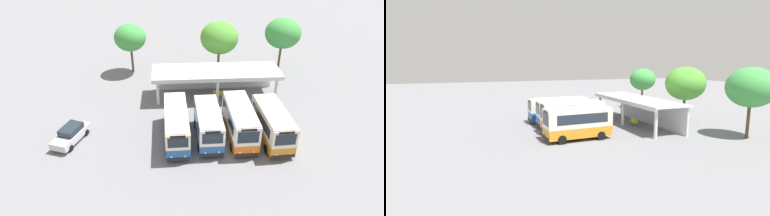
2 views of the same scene
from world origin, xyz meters
The scene contains 13 objects.
ground_plane centered at (0.00, 0.00, 0.00)m, with size 180.00×180.00×0.00m, color slate.
city_bus_nearest_orange centered at (-3.75, 2.34, 1.77)m, with size 2.46×7.97×3.19m.
city_bus_second_in_row centered at (-0.63, 2.11, 1.80)m, with size 2.46×6.70×3.25m.
city_bus_middle_cream centered at (2.49, 2.19, 1.91)m, with size 2.57×7.23×3.47m.
city_bus_fourth_amber centered at (5.61, 1.65, 1.84)m, with size 2.73×7.05×3.33m.
parked_car_flank centered at (-14.08, 2.54, 0.83)m, with size 3.15×4.68×1.62m.
terminal_canopy centered at (1.23, 11.69, 2.58)m, with size 15.22×4.66×3.40m.
waiting_chair_end_by_column centered at (1.17, 10.57, 0.52)m, with size 0.45×0.45×0.86m.
waiting_chair_second_from_end centered at (1.75, 10.47, 0.52)m, with size 0.45×0.45×0.86m.
waiting_chair_middle_seat centered at (2.34, 10.56, 0.52)m, with size 0.45×0.45×0.86m.
roadside_tree_behind_canopy centered at (2.42, 17.67, 5.15)m, with size 5.09×5.09×7.33m.
roadside_tree_east_of_canopy centered at (11.27, 18.41, 5.35)m, with size 4.86×4.86×7.43m.
roadside_tree_west_of_canopy centered at (-9.56, 18.89, 5.01)m, with size 4.30×4.30×6.85m.
Camera 2 is at (32.77, -8.22, 7.87)m, focal length 26.99 mm.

